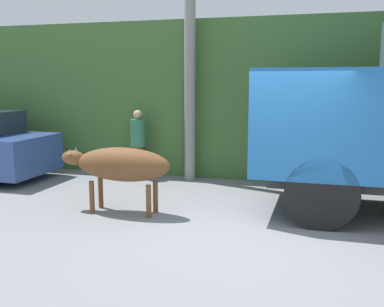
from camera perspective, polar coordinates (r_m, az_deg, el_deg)
name	(u,v)px	position (r m, az deg, el deg)	size (l,w,h in m)	color
ground_plane	(262,234)	(7.15, 8.84, -10.10)	(60.00, 60.00, 0.00)	gray
hillside_embankment	(294,97)	(13.56, 12.85, 7.06)	(32.00, 6.21, 3.79)	#426B33
brown_cow	(121,165)	(8.08, -9.05, -1.44)	(2.10, 0.61, 1.19)	brown
pedestrian_on_hill	(138,141)	(11.00, -6.84, 1.58)	(0.42, 0.42, 1.66)	#38332D
utility_pole	(190,27)	(10.67, -0.27, 15.79)	(0.90, 0.26, 6.94)	gray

